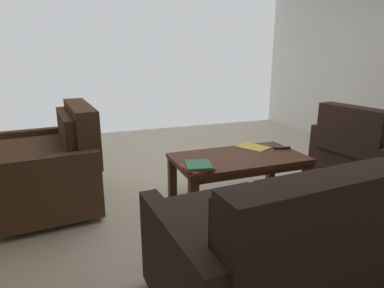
# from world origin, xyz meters

# --- Properties ---
(ground_plane) EXTENTS (5.15, 5.93, 0.01)m
(ground_plane) POSITION_xyz_m (0.00, 0.00, -0.00)
(ground_plane) COLOR beige
(sofa_main) EXTENTS (2.11, 0.97, 0.84)m
(sofa_main) POSITION_xyz_m (-0.03, 1.45, 0.37)
(sofa_main) COLOR black
(sofa_main) RESTS_ON ground
(loveseat_near) EXTENTS (0.90, 1.18, 0.90)m
(loveseat_near) POSITION_xyz_m (1.54, -0.29, 0.38)
(loveseat_near) COLOR black
(loveseat_near) RESTS_ON ground
(coffee_table) EXTENTS (1.17, 0.64, 0.44)m
(coffee_table) POSITION_xyz_m (-0.03, 0.27, 0.38)
(coffee_table) COLOR #4C2819
(coffee_table) RESTS_ON ground
(armchair_side) EXTENTS (0.89, 0.96, 0.85)m
(armchair_side) POSITION_xyz_m (-1.41, 0.42, 0.37)
(armchair_side) COLOR black
(armchair_side) RESTS_ON ground
(book_stack) EXTENTS (0.26, 0.28, 0.05)m
(book_stack) POSITION_xyz_m (0.45, 0.46, 0.47)
(book_stack) COLOR #C63833
(book_stack) RESTS_ON coffee_table
(tv_remote) EXTENTS (0.17, 0.09, 0.02)m
(tv_remote) POSITION_xyz_m (-0.52, 0.21, 0.46)
(tv_remote) COLOR black
(tv_remote) RESTS_ON coffee_table
(loose_magazine) EXTENTS (0.32, 0.35, 0.01)m
(loose_magazine) POSITION_xyz_m (-0.29, 0.07, 0.45)
(loose_magazine) COLOR #E0CC4C
(loose_magazine) RESTS_ON coffee_table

